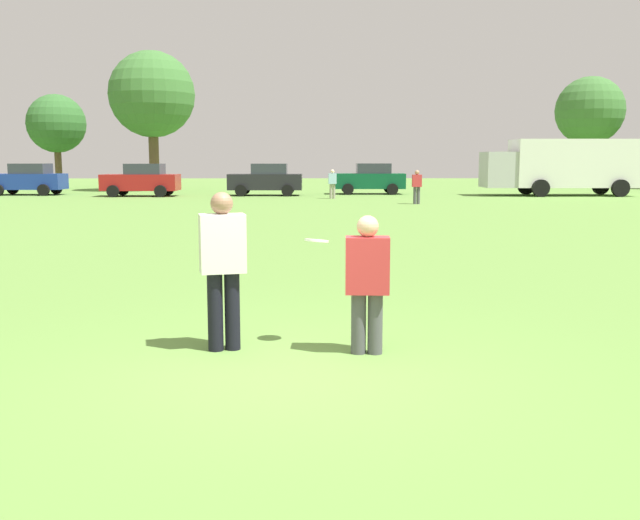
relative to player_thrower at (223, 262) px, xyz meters
name	(u,v)px	position (x,y,z in m)	size (l,w,h in m)	color
ground_plane	(288,374)	(0.72, -0.88, -0.97)	(141.01, 141.01, 0.00)	#608C3D
player_thrower	(223,262)	(0.00, 0.00, 0.00)	(0.53, 0.38, 1.73)	black
player_defender	(367,278)	(1.55, -0.17, -0.15)	(0.48, 0.29, 1.49)	#4C4C51
frisbee	(317,240)	(1.01, 0.22, 0.21)	(0.27, 0.27, 0.07)	white
traffic_cone	(217,245)	(-1.05, 7.62, -0.74)	(0.32, 0.32, 0.48)	#D8590C
parked_car_mid_left	(28,179)	(-15.39, 33.92, -0.05)	(4.22, 2.26, 1.82)	navy
parked_car_center	(142,180)	(-8.43, 32.35, -0.05)	(4.22, 2.26, 1.82)	maroon
parked_car_mid_right	(266,179)	(-1.49, 33.07, -0.05)	(4.22, 2.26, 1.82)	black
parked_car_near_right	(370,179)	(4.61, 34.69, -0.05)	(4.22, 2.26, 1.82)	#0C4C2D
box_truck	(562,165)	(15.37, 32.64, 0.78)	(8.53, 3.08, 3.18)	white
bystander_sideline_watcher	(417,185)	(5.96, 25.17, -0.09)	(0.44, 0.26, 1.57)	#4C4C51
bystander_far_jogger	(332,182)	(2.20, 29.80, -0.11)	(0.43, 0.26, 1.53)	gray
tree_east_birch	(56,124)	(-16.55, 42.36, 3.51)	(4.01, 4.01, 6.52)	brown
tree_east_oak	(152,95)	(-9.19, 39.24, 5.22)	(5.54, 5.54, 9.00)	brown
tree_far_east_pine	(590,111)	(21.55, 44.63, 4.57)	(4.96, 4.96, 8.05)	brown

